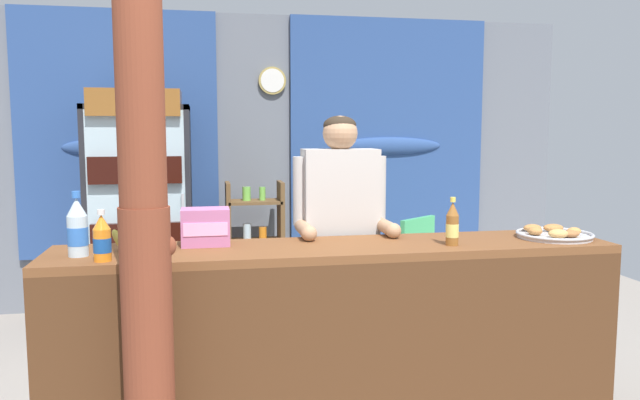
# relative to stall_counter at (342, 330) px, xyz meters

# --- Properties ---
(ground_plane) EXTENTS (7.69, 7.69, 0.00)m
(ground_plane) POSITION_rel_stall_counter_xyz_m (-0.13, 0.88, -0.59)
(ground_plane) COLOR gray
(back_wall_curtained) EXTENTS (5.52, 0.22, 2.53)m
(back_wall_curtained) POSITION_rel_stall_counter_xyz_m (-0.12, 2.70, 0.71)
(back_wall_curtained) COLOR slate
(back_wall_curtained) RESTS_ON ground
(stall_counter) EXTENTS (2.72, 0.52, 0.98)m
(stall_counter) POSITION_rel_stall_counter_xyz_m (0.00, 0.00, 0.00)
(stall_counter) COLOR brown
(stall_counter) RESTS_ON ground
(timber_post) EXTENTS (0.22, 0.20, 2.48)m
(timber_post) POSITION_rel_stall_counter_xyz_m (-0.86, -0.31, 0.60)
(timber_post) COLOR brown
(timber_post) RESTS_ON ground
(drink_fridge) EXTENTS (0.78, 0.62, 1.84)m
(drink_fridge) POSITION_rel_stall_counter_xyz_m (-1.12, 2.18, 0.42)
(drink_fridge) COLOR #232328
(drink_fridge) RESTS_ON ground
(bottle_shelf_rack) EXTENTS (0.48, 0.28, 1.11)m
(bottle_shelf_rack) POSITION_rel_stall_counter_xyz_m (-0.22, 2.34, -0.01)
(bottle_shelf_rack) COLOR brown
(bottle_shelf_rack) RESTS_ON ground
(plastic_lawn_chair) EXTENTS (0.62, 0.62, 0.86)m
(plastic_lawn_chair) POSITION_rel_stall_counter_xyz_m (0.92, 1.82, -0.10)
(plastic_lawn_chair) COLOR #4CC675
(plastic_lawn_chair) RESTS_ON ground
(shopkeeper) EXTENTS (0.52, 0.42, 1.61)m
(shopkeeper) POSITION_rel_stall_counter_xyz_m (0.10, 0.51, 0.43)
(shopkeeper) COLOR #28282D
(shopkeeper) RESTS_ON ground
(soda_bottle_water) EXTENTS (0.09, 0.09, 0.29)m
(soda_bottle_water) POSITION_rel_stall_counter_xyz_m (-1.18, 0.07, 0.51)
(soda_bottle_water) COLOR silver
(soda_bottle_water) RESTS_ON stall_counter
(soda_bottle_iced_tea) EXTENTS (0.06, 0.06, 0.23)m
(soda_bottle_iced_tea) POSITION_rel_stall_counter_xyz_m (0.55, -0.00, 0.49)
(soda_bottle_iced_tea) COLOR brown
(soda_bottle_iced_tea) RESTS_ON stall_counter
(soda_bottle_orange_soda) EXTENTS (0.07, 0.07, 0.22)m
(soda_bottle_orange_soda) POSITION_rel_stall_counter_xyz_m (-1.06, -0.06, 0.48)
(soda_bottle_orange_soda) COLOR orange
(soda_bottle_orange_soda) RESTS_ON stall_counter
(snack_box_wafer) EXTENTS (0.23, 0.16, 0.18)m
(snack_box_wafer) POSITION_rel_stall_counter_xyz_m (-0.63, 0.23, 0.48)
(snack_box_wafer) COLOR #B76699
(snack_box_wafer) RESTS_ON stall_counter
(pastry_tray) EXTENTS (0.39, 0.39, 0.06)m
(pastry_tray) POSITION_rel_stall_counter_xyz_m (1.14, 0.09, 0.41)
(pastry_tray) COLOR #BCBCC1
(pastry_tray) RESTS_ON stall_counter
(banana_bunch) EXTENTS (0.27, 0.06, 0.16)m
(banana_bunch) POSITION_rel_stall_counter_xyz_m (-0.93, 0.15, 0.45)
(banana_bunch) COLOR #CCC14C
(banana_bunch) RESTS_ON stall_counter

